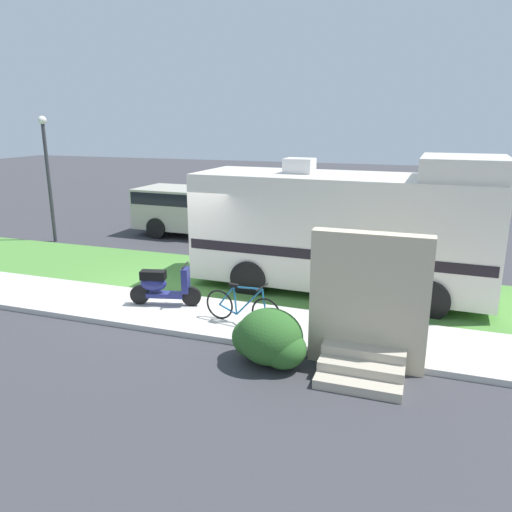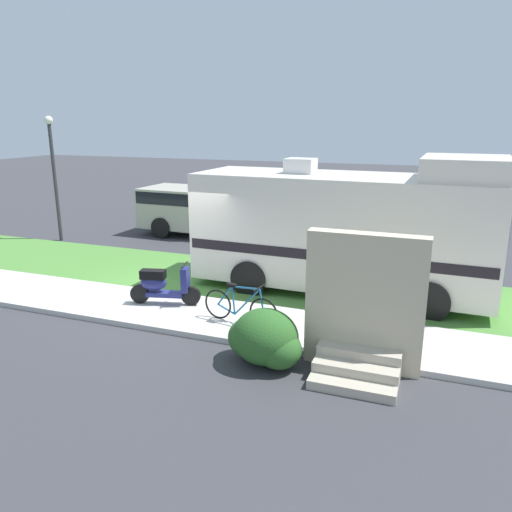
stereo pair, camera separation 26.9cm
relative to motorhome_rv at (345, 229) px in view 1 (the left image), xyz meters
The scene contains 12 objects.
ground_plane 4.49m from the motorhome_rv, 157.95° to the right, with size 80.00×80.00×0.00m, color #38383D.
sidewalk 5.02m from the motorhome_rv, 144.45° to the right, with size 24.00×2.00×0.12m.
grass_strip 4.19m from the motorhome_rv, behind, with size 24.00×3.40×0.08m.
motorhome_rv is the anchor object (origin of this frame).
scooter 4.58m from the motorhome_rv, 145.13° to the right, with size 1.61×0.64×0.97m.
bicycle 3.55m from the motorhome_rv, 117.76° to the right, with size 1.72×0.52×0.88m.
pickup_truck_near 7.78m from the motorhome_rv, 143.58° to the left, with size 5.74×2.36×1.75m.
pickup_truck_far 10.04m from the motorhome_rv, 129.58° to the left, with size 5.65×2.31×1.81m.
porch_steps 4.05m from the motorhome_rv, 74.99° to the right, with size 2.00×1.26×2.40m.
bush_by_porch 4.45m from the motorhome_rv, 97.80° to the right, with size 1.42×1.06×1.00m.
bottle_green 2.71m from the motorhome_rv, 85.39° to the right, with size 0.08×0.08×0.27m.
street_lamp_post 10.82m from the motorhome_rv, 169.15° to the left, with size 0.28×0.28×4.33m.
Camera 1 is at (5.69, -10.32, 4.19)m, focal length 34.75 mm.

